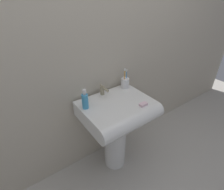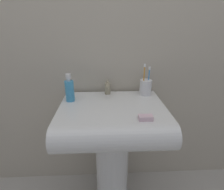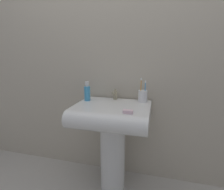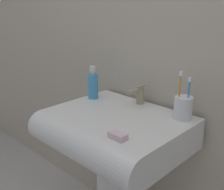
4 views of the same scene
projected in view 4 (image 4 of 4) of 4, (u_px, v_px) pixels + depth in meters
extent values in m
cube|color=#B7AD99|center=(158.00, 20.00, 1.34)|extent=(5.00, 0.05, 2.40)
cube|color=white|center=(119.00, 128.00, 1.31)|extent=(0.62, 0.45, 0.14)
cylinder|color=white|center=(83.00, 145.00, 1.15)|extent=(0.62, 0.14, 0.14)
cylinder|color=tan|center=(140.00, 96.00, 1.41)|extent=(0.04, 0.04, 0.08)
cylinder|color=tan|center=(134.00, 91.00, 1.36)|extent=(0.02, 0.09, 0.02)
cube|color=tan|center=(141.00, 87.00, 1.39)|extent=(0.01, 0.06, 0.01)
cylinder|color=white|center=(183.00, 108.00, 1.22)|extent=(0.08, 0.08, 0.10)
cylinder|color=orange|center=(179.00, 96.00, 1.21)|extent=(0.01, 0.01, 0.18)
cube|color=white|center=(181.00, 74.00, 1.18)|extent=(0.01, 0.01, 0.02)
cylinder|color=#338CD8|center=(188.00, 99.00, 1.20)|extent=(0.01, 0.01, 0.16)
cube|color=white|center=(190.00, 80.00, 1.17)|extent=(0.01, 0.01, 0.02)
cylinder|color=#3F99CC|center=(93.00, 86.00, 1.48)|extent=(0.05, 0.05, 0.13)
cylinder|color=silver|center=(93.00, 73.00, 1.46)|extent=(0.02, 0.02, 0.01)
cylinder|color=silver|center=(93.00, 69.00, 1.45)|extent=(0.03, 0.03, 0.03)
cube|color=silver|center=(118.00, 136.00, 1.05)|extent=(0.07, 0.04, 0.02)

